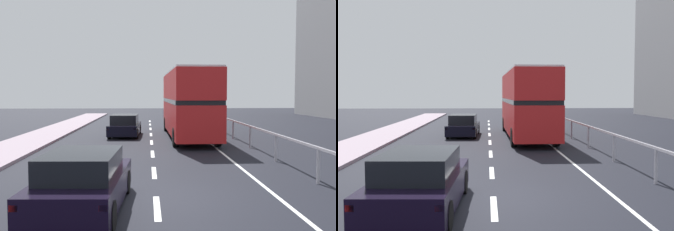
# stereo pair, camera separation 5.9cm
# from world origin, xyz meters

# --- Properties ---
(ground_plane) EXTENTS (73.17, 120.00, 0.10)m
(ground_plane) POSITION_xyz_m (0.00, 0.00, -0.05)
(ground_plane) COLOR black
(lane_paint_markings) EXTENTS (3.39, 46.00, 0.01)m
(lane_paint_markings) POSITION_xyz_m (1.99, 8.35, 0.00)
(lane_paint_markings) COLOR silver
(lane_paint_markings) RESTS_ON ground
(bridge_side_railing) EXTENTS (0.10, 42.00, 1.14)m
(bridge_side_railing) POSITION_xyz_m (5.01, 9.00, 0.93)
(bridge_side_railing) COLOR #ADA8B2
(bridge_side_railing) RESTS_ON ground
(double_decker_bus_red) EXTENTS (2.61, 11.24, 4.15)m
(double_decker_bus_red) POSITION_xyz_m (2.29, 13.61, 2.23)
(double_decker_bus_red) COLOR #B31A1B
(double_decker_bus_red) RESTS_ON ground
(hatchback_car_near) EXTENTS (2.05, 4.41, 1.42)m
(hatchback_car_near) POSITION_xyz_m (-1.74, -0.89, 0.68)
(hatchback_car_near) COLOR black
(hatchback_car_near) RESTS_ON ground
(sedan_car_ahead) EXTENTS (2.01, 4.32, 1.41)m
(sedan_car_ahead) POSITION_xyz_m (-1.69, 14.62, 0.67)
(sedan_car_ahead) COLOR black
(sedan_car_ahead) RESTS_ON ground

